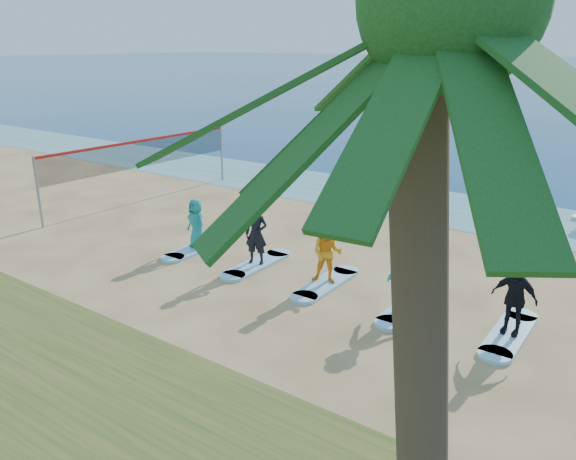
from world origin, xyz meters
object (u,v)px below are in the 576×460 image
Objects in this scene: surfboard_0 at (198,248)px; palm_tree at (451,9)px; student_3 at (412,272)px; surfboard_2 at (326,284)px; surfboard_3 at (409,306)px; student_4 at (514,298)px; surfboard_1 at (257,264)px; student_2 at (327,253)px; boat_offshore_a at (399,85)px; student_0 at (196,223)px; student_1 at (256,234)px; volleyball_net at (142,154)px; surfboard_4 at (509,334)px.

palm_tree is at bearing -35.08° from surfboard_0.
surfboard_2 is at bearing 165.06° from student_3.
student_4 is (2.34, -0.00, 0.87)m from surfboard_3.
surfboard_1 is 1.35× the size of student_2.
boat_offshore_a is 76.39m from surfboard_1.
student_0 reaches higher than surfboard_2.
surfboard_2 is at bearing 0.00° from surfboard_1.
surfboard_0 is at bearing 161.32° from student_1.
palm_tree reaches higher than student_2.
palm_tree reaches higher than surfboard_3.
volleyball_net is 13.27m from surfboard_3.
surfboard_3 is at bearing -13.03° from volleyball_net.
student_2 is at bearing -0.00° from surfboard_1.
student_3 is (-3.02, 7.05, -5.36)m from palm_tree.
surfboard_3 is at bearing 75.06° from student_3.
surfboard_2 is (4.68, 0.00, 0.00)m from surfboard_0.
student_2 is (4.68, 0.00, 0.05)m from student_0.
student_2 is 4.68m from student_4.
student_1 reaches higher than student_2.
surfboard_3 is at bearing 113.20° from palm_tree.
palm_tree reaches higher than surfboard_1.
boat_offshore_a is 79.27m from surfboard_4.
surfboard_4 is at bearing 92.72° from student_4.
student_3 is (2.34, 0.00, 0.04)m from student_2.
student_4 is (2.34, 0.00, -0.04)m from student_3.
student_0 is at bearing 161.32° from student_1.
volleyball_net reaches higher than student_3.
surfboard_2 is 1.00× the size of surfboard_4.
student_4 is (15.14, -2.96, -0.99)m from volleyball_net.
surfboard_3 is (2.34, 0.00, 0.00)m from surfboard_2.
student_4 is (-0.68, 7.05, -5.40)m from palm_tree.
palm_tree reaches higher than surfboard_0.
volleyball_net is 5.56× the size of student_2.
surfboard_4 is at bearing 0.00° from surfboard_1.
surfboard_2 is 1.28× the size of student_3.
palm_tree reaches higher than student_1.
student_3 is at bearing -90.00° from surfboard_3.
student_3 is (12.81, -2.96, -0.96)m from volleyball_net.
student_4 reaches higher than surfboard_1.
surfboard_0 is at bearing 180.00° from surfboard_1.
student_0 is at bearing -27.11° from volleyball_net.
student_1 is (28.46, -70.89, 0.97)m from boat_offshore_a.
volleyball_net is 70.93m from boat_offshore_a.
surfboard_2 is at bearing -18.68° from student_1.
student_3 reaches higher than surfboard_2.
surfboard_1 is at bearing 180.00° from surfboard_4.
surfboard_2 is 4.68m from surfboard_4.
boat_offshore_a reaches higher than surfboard_4.
boat_offshore_a is at bearing 116.59° from surfboard_4.
palm_tree is 4.97× the size of student_0.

